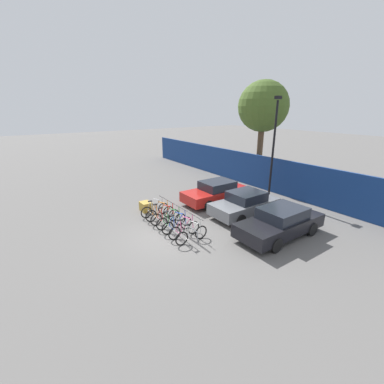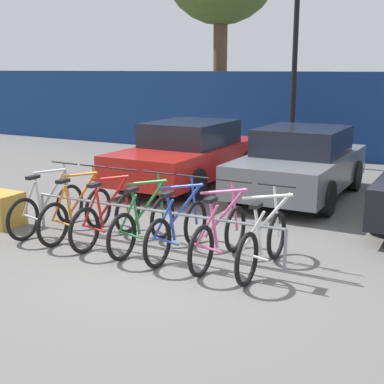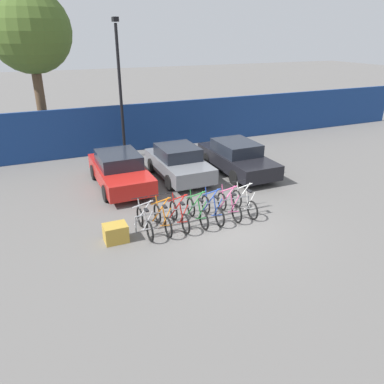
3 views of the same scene
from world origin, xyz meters
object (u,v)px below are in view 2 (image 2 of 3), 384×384
bicycle_green (143,224)px  car_red (189,153)px  lamp_post (296,26)px  bicycle_blue (178,229)px  bike_rack (149,214)px  car_grey (300,163)px  bicycle_white (263,243)px  bicycle_red (107,218)px  bicycle_pink (219,236)px  bicycle_silver (48,208)px  bicycle_orange (77,213)px

bicycle_green → car_red: size_ratio=0.39×
lamp_post → bicycle_blue: bearing=-83.0°
bike_rack → bicycle_green: bicycle_green is taller
car_grey → bicycle_white: bearing=-79.1°
bike_rack → bicycle_red: size_ratio=2.43×
bicycle_pink → bicycle_silver: bearing=-178.2°
bicycle_silver → bicycle_blue: size_ratio=1.00×
bicycle_green → bicycle_white: same height
bicycle_orange → lamp_post: size_ratio=0.26×
bicycle_silver → bicycle_green: same height
car_grey → lamp_post: lamp_post is taller
bike_rack → car_red: size_ratio=0.96×
car_red → bicycle_silver: bearing=-93.4°
car_red → bike_rack: bearing=-69.0°
bicycle_blue → car_red: 4.73m
bike_rack → bicycle_white: bicycle_white is taller
bike_rack → car_red: bearing=111.0°
bicycle_silver → bicycle_blue: same height
bicycle_orange → bicycle_pink: size_ratio=1.00×
bike_rack → lamp_post: lamp_post is taller
bicycle_red → bicycle_white: bearing=1.6°
bicycle_silver → bicycle_red: size_ratio=1.00×
bicycle_silver → bicycle_orange: size_ratio=1.00×
bicycle_red → bicycle_white: (2.45, 0.00, 0.00)m
bicycle_green → bicycle_blue: size_ratio=1.00×
bicycle_pink → bicycle_blue: bearing=-178.2°
bicycle_green → car_red: (-1.56, 4.21, 0.31)m
car_grey → lamp_post: (-1.42, 3.80, 2.91)m
lamp_post → car_grey: bearing=-69.6°
bicycle_green → car_red: 4.50m
bicycle_pink → car_grey: bearing=94.5°
bicycle_red → bicycle_white: same height
bicycle_white → car_red: size_ratio=0.39×
bicycle_pink → bicycle_green: bearing=-178.2°
bicycle_orange → bicycle_blue: same height
bicycle_pink → car_red: 5.04m
bicycle_red → bicycle_orange: bearing=-178.4°
car_red → bicycle_orange: bearing=-85.3°
bicycle_white → lamp_post: bearing=104.6°
lamp_post → car_red: bearing=-107.0°
bike_rack → bicycle_pink: bearing=-7.1°
bicycle_orange → bicycle_red: (0.58, 0.00, 0.00)m
bicycle_orange → bicycle_blue: (1.78, 0.00, 0.00)m
bicycle_green → bicycle_pink: 1.20m
bicycle_orange → lamp_post: 8.64m
bicycle_silver → bicycle_green: (1.81, 0.00, 0.00)m
bicycle_silver → bicycle_orange: (0.59, 0.00, 0.00)m
bicycle_white → car_grey: (-0.80, 4.17, 0.31)m
bicycle_red → car_grey: car_grey is taller
bicycle_green → car_grey: bearing=77.7°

